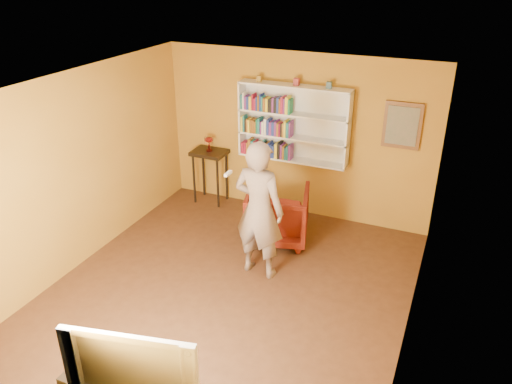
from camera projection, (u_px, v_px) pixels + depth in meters
room_shell at (228, 223)px, 6.18m from camera, size 5.30×5.80×2.88m
bookshelf at (294, 123)px, 7.92m from camera, size 1.80×0.29×1.23m
books_row_lower at (268, 149)px, 8.18m from camera, size 0.87×0.19×0.27m
books_row_middle at (268, 127)px, 8.02m from camera, size 0.85×0.19×0.27m
books_row_upper at (267, 104)px, 7.86m from camera, size 0.84×0.19×0.27m
ornament_left at (259, 79)px, 7.79m from camera, size 0.07×0.07×0.09m
ornament_centre at (297, 82)px, 7.57m from camera, size 0.08×0.08×0.11m
ornament_right at (329, 85)px, 7.39m from camera, size 0.07×0.07×0.10m
framed_painting at (402, 126)px, 7.31m from camera, size 0.55×0.05×0.70m
console_table at (210, 160)px, 8.67m from camera, size 0.58×0.45×0.96m
ruby_lustre at (209, 141)px, 8.52m from camera, size 0.16×0.16×0.25m
armchair at (277, 214)px, 7.62m from camera, size 1.12×1.14×0.85m
person at (259, 210)px, 6.58m from camera, size 0.74×0.52×1.93m
game_remote at (228, 173)px, 6.09m from camera, size 0.04×0.15×0.04m
television at (135, 358)px, 4.30m from camera, size 1.21×0.41×0.69m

